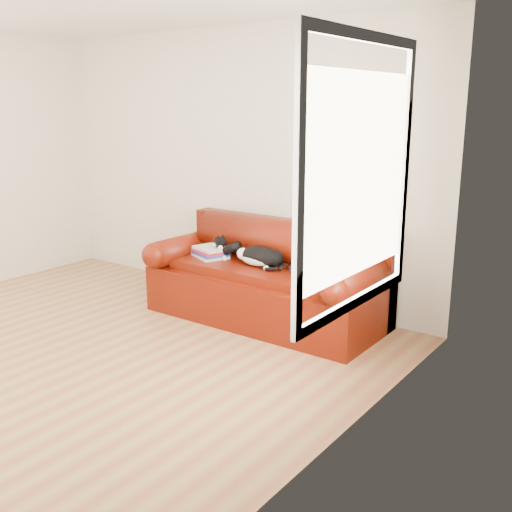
# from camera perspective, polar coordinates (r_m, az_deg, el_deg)

# --- Properties ---
(ground) EXTENTS (4.50, 4.50, 0.00)m
(ground) POSITION_cam_1_polar(r_m,az_deg,el_deg) (4.93, -16.93, -8.80)
(ground) COLOR #91563A
(ground) RESTS_ON ground
(room_shell) EXTENTS (4.52, 4.02, 2.61)m
(room_shell) POSITION_cam_1_polar(r_m,az_deg,el_deg) (4.47, -17.35, 10.91)
(room_shell) COLOR beige
(room_shell) RESTS_ON ground
(sofa_base) EXTENTS (2.10, 0.90, 0.50)m
(sofa_base) POSITION_cam_1_polar(r_m,az_deg,el_deg) (5.34, 0.91, -3.63)
(sofa_base) COLOR #360A02
(sofa_base) RESTS_ON ground
(sofa_back) EXTENTS (2.10, 1.01, 0.88)m
(sofa_back) POSITION_cam_1_polar(r_m,az_deg,el_deg) (5.45, 2.40, 0.06)
(sofa_back) COLOR #360A02
(sofa_back) RESTS_ON ground
(book_stack) EXTENTS (0.40, 0.36, 0.10)m
(book_stack) POSITION_cam_1_polar(r_m,az_deg,el_deg) (5.56, -4.34, 0.38)
(book_stack) COLOR beige
(book_stack) RESTS_ON sofa_base
(cat) EXTENTS (0.61, 0.25, 0.22)m
(cat) POSITION_cam_1_polar(r_m,az_deg,el_deg) (5.23, 0.32, -0.06)
(cat) COLOR black
(cat) RESTS_ON sofa_base
(blanket) EXTENTS (0.47, 0.39, 0.14)m
(blanket) POSITION_cam_1_polar(r_m,az_deg,el_deg) (4.94, 5.58, -1.24)
(blanket) COLOR #02074E
(blanket) RESTS_ON sofa_base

